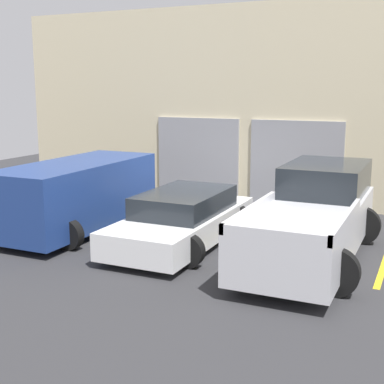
{
  "coord_description": "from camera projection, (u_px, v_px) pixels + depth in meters",
  "views": [
    {
      "loc": [
        5.01,
        -12.3,
        3.49
      ],
      "look_at": [
        0.0,
        -1.32,
        1.1
      ],
      "focal_mm": 50.0,
      "sensor_mm": 36.0,
      "label": 1
    }
  ],
  "objects": [
    {
      "name": "shophouse_building",
      "position": [
        256.0,
        106.0,
        16.07
      ],
      "size": [
        16.24,
        0.68,
        5.88
      ],
      "color": "beige",
      "rests_on": "ground"
    },
    {
      "name": "sedan_side",
      "position": [
        78.0,
        194.0,
        13.06
      ],
      "size": [
        2.26,
        4.62,
        1.69
      ],
      "color": "navy",
      "rests_on": "ground"
    },
    {
      "name": "pickup_truck",
      "position": [
        314.0,
        217.0,
        11.02
      ],
      "size": [
        2.43,
        5.46,
        1.81
      ],
      "color": "silver",
      "rests_on": "ground"
    },
    {
      "name": "ground_plane",
      "position": [
        213.0,
        225.0,
        13.69
      ],
      "size": [
        28.0,
        28.0,
        0.0
      ],
      "primitive_type": "plane",
      "color": "#2D2D30"
    },
    {
      "name": "sedan_white",
      "position": [
        183.0,
        219.0,
        11.98
      ],
      "size": [
        2.24,
        4.56,
        1.19
      ],
      "color": "white",
      "rests_on": "ground"
    },
    {
      "name": "parking_stripe_left",
      "position": [
        129.0,
        236.0,
        12.65
      ],
      "size": [
        0.12,
        2.2,
        0.01
      ],
      "primitive_type": "cube",
      "color": "gold",
      "rests_on": "ground"
    },
    {
      "name": "parking_stripe_right",
      "position": [
        382.0,
        270.0,
        10.32
      ],
      "size": [
        0.12,
        2.2,
        0.01
      ],
      "primitive_type": "cube",
      "color": "gold",
      "rests_on": "ground"
    },
    {
      "name": "parking_stripe_centre",
      "position": [
        243.0,
        251.0,
        11.49
      ],
      "size": [
        0.12,
        2.2,
        0.01
      ],
      "primitive_type": "cube",
      "color": "gold",
      "rests_on": "ground"
    },
    {
      "name": "parking_stripe_far_left",
      "position": [
        34.0,
        224.0,
        13.81
      ],
      "size": [
        0.12,
        2.2,
        0.01
      ],
      "primitive_type": "cube",
      "color": "gold",
      "rests_on": "ground"
    }
  ]
}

